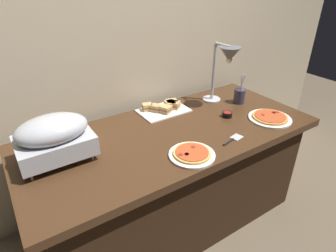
% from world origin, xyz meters
% --- Properties ---
extents(ground_plane, '(8.00, 8.00, 0.00)m').
position_xyz_m(ground_plane, '(0.00, 0.00, 0.00)').
color(ground_plane, brown).
extents(back_wall, '(4.40, 0.04, 2.40)m').
position_xyz_m(back_wall, '(0.00, 0.50, 1.20)').
color(back_wall, '#C6B593').
rests_on(back_wall, ground_plane).
extents(buffet_table, '(1.90, 0.84, 0.76)m').
position_xyz_m(buffet_table, '(0.00, 0.00, 0.39)').
color(buffet_table, '#422816').
rests_on(buffet_table, ground_plane).
extents(chafing_dish, '(0.39, 0.27, 0.26)m').
position_xyz_m(chafing_dish, '(-0.69, 0.09, 0.91)').
color(chafing_dish, '#B7BABF').
rests_on(chafing_dish, buffet_table).
extents(heat_lamp, '(0.15, 0.29, 0.45)m').
position_xyz_m(heat_lamp, '(0.54, 0.12, 1.11)').
color(heat_lamp, '#B7BABF').
rests_on(heat_lamp, buffet_table).
extents(pizza_plate_front, '(0.26, 0.26, 0.03)m').
position_xyz_m(pizza_plate_front, '(-0.06, -0.28, 0.77)').
color(pizza_plate_front, white).
rests_on(pizza_plate_front, buffet_table).
extents(pizza_plate_center, '(0.29, 0.29, 0.03)m').
position_xyz_m(pizza_plate_center, '(0.66, -0.23, 0.77)').
color(pizza_plate_center, white).
rests_on(pizza_plate_center, buffet_table).
extents(sandwich_platter, '(0.35, 0.24, 0.06)m').
position_xyz_m(sandwich_platter, '(0.13, 0.28, 0.78)').
color(sandwich_platter, white).
rests_on(sandwich_platter, buffet_table).
extents(sauce_cup_near, '(0.07, 0.07, 0.04)m').
position_xyz_m(sauce_cup_near, '(0.44, -0.04, 0.78)').
color(sauce_cup_near, black).
rests_on(sauce_cup_near, buffet_table).
extents(utensil_holder, '(0.08, 0.08, 0.23)m').
position_xyz_m(utensil_holder, '(0.68, 0.09, 0.82)').
color(utensil_holder, '#383347').
rests_on(utensil_holder, buffet_table).
extents(serving_spatula, '(0.17, 0.07, 0.01)m').
position_xyz_m(serving_spatula, '(0.25, -0.29, 0.76)').
color(serving_spatula, '#B7BABF').
rests_on(serving_spatula, buffet_table).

